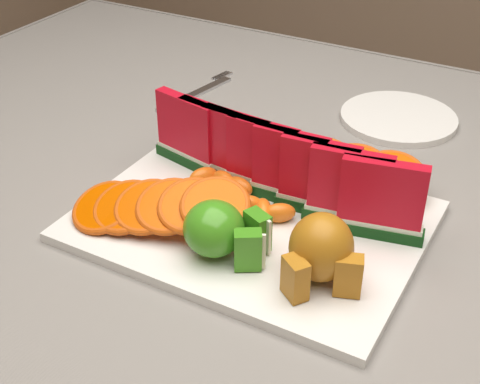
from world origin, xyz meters
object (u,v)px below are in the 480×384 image
object	(u,v)px
platter	(252,221)
pear_cluster	(321,251)
apple_cluster	(220,230)
side_plate	(398,118)
fork	(198,92)

from	to	relation	value
platter	pear_cluster	distance (m)	0.14
platter	apple_cluster	bearing A→B (deg)	-87.25
pear_cluster	side_plate	distance (m)	0.43
pear_cluster	side_plate	size ratio (longest dim) A/B	0.42
platter	pear_cluster	size ratio (longest dim) A/B	4.10
fork	apple_cluster	bearing A→B (deg)	-54.38
apple_cluster	side_plate	xyz separation A→B (m)	(0.06, 0.44, -0.04)
apple_cluster	pear_cluster	distance (m)	0.11
platter	pear_cluster	xyz separation A→B (m)	(0.12, -0.07, 0.04)
side_plate	fork	bearing A→B (deg)	-168.16
side_plate	fork	world-z (taller)	side_plate
pear_cluster	apple_cluster	bearing A→B (deg)	-172.90
apple_cluster	side_plate	size ratio (longest dim) A/B	0.43
apple_cluster	side_plate	distance (m)	0.44
apple_cluster	fork	world-z (taller)	apple_cluster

